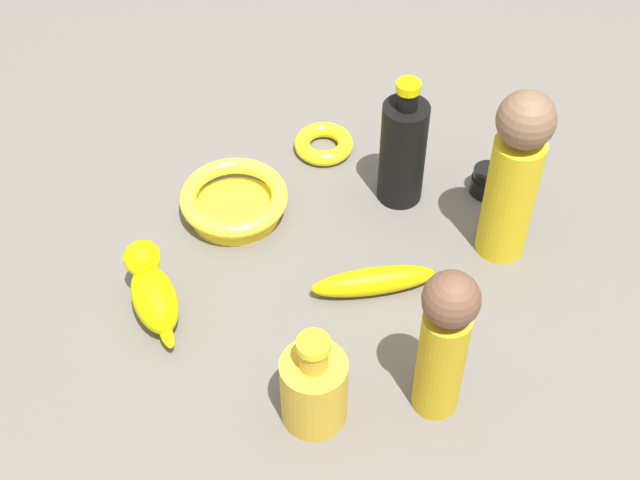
# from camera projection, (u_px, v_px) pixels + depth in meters

# --- Properties ---
(ground) EXTENTS (2.00, 2.00, 0.00)m
(ground) POSITION_uv_depth(u_px,v_px,m) (320.00, 263.00, 1.20)
(ground) COLOR #5B5651
(bowl) EXTENTS (0.15, 0.15, 0.04)m
(bowl) POSITION_uv_depth(u_px,v_px,m) (234.00, 200.00, 1.24)
(bowl) COLOR yellow
(bowl) RESTS_ON ground
(bottle_short) EXTENTS (0.08, 0.08, 0.14)m
(bottle_short) POSITION_uv_depth(u_px,v_px,m) (314.00, 387.00, 1.00)
(bottle_short) COLOR gold
(bottle_short) RESTS_ON ground
(person_figure_child) EXTENTS (0.09, 0.09, 0.26)m
(person_figure_child) POSITION_uv_depth(u_px,v_px,m) (515.00, 174.00, 1.12)
(person_figure_child) COLOR gold
(person_figure_child) RESTS_ON ground
(banana) EXTENTS (0.12, 0.15, 0.04)m
(banana) POSITION_uv_depth(u_px,v_px,m) (374.00, 281.00, 1.15)
(banana) COLOR #D5BA06
(banana) RESTS_ON ground
(person_figure_adult) EXTENTS (0.07, 0.07, 0.22)m
(person_figure_adult) POSITION_uv_depth(u_px,v_px,m) (444.00, 342.00, 0.97)
(person_figure_adult) COLOR gold
(person_figure_adult) RESTS_ON ground
(bangle) EXTENTS (0.09, 0.09, 0.02)m
(bangle) POSITION_uv_depth(u_px,v_px,m) (324.00, 144.00, 1.34)
(bangle) COLOR yellow
(bangle) RESTS_ON ground
(cat_figurine) EXTENTS (0.11, 0.11, 0.09)m
(cat_figurine) POSITION_uv_depth(u_px,v_px,m) (152.00, 290.00, 1.11)
(cat_figurine) COLOR #E4DF04
(cat_figurine) RESTS_ON ground
(bottle_tall) EXTENTS (0.06, 0.06, 0.20)m
(bottle_tall) POSITION_uv_depth(u_px,v_px,m) (403.00, 150.00, 1.22)
(bottle_tall) COLOR black
(bottle_tall) RESTS_ON ground
(nail_polish_jar) EXTENTS (0.04, 0.04, 0.04)m
(nail_polish_jar) POSITION_uv_depth(u_px,v_px,m) (486.00, 181.00, 1.27)
(nail_polish_jar) COLOR black
(nail_polish_jar) RESTS_ON ground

